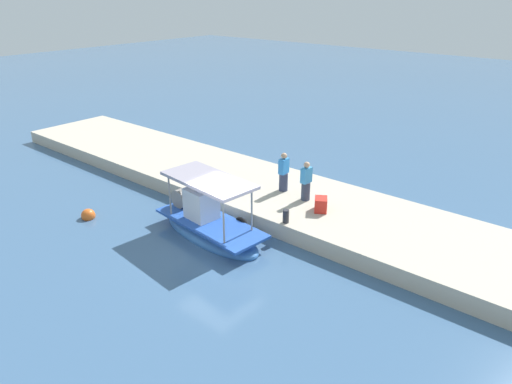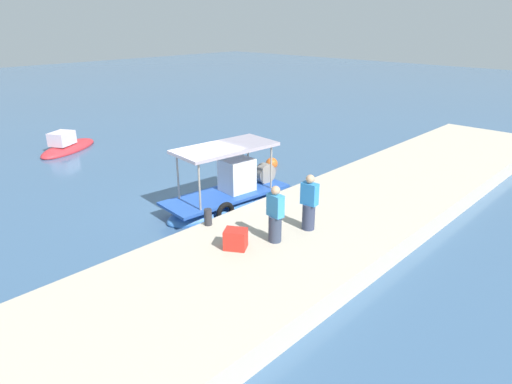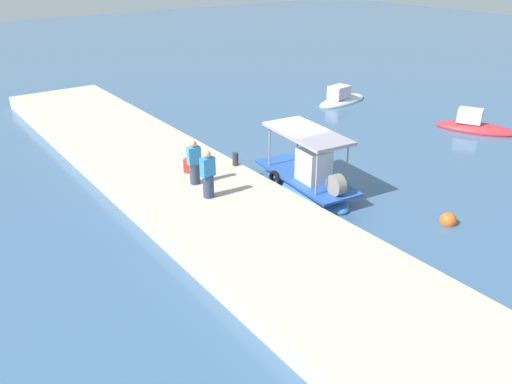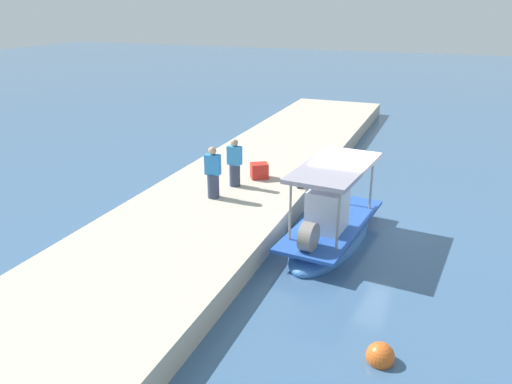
% 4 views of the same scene
% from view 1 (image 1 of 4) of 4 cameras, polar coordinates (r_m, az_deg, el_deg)
% --- Properties ---
extents(ground_plane, '(120.00, 120.00, 0.00)m').
position_cam_1_polar(ground_plane, '(17.46, -4.52, -6.89)').
color(ground_plane, '#3E6187').
extents(dock_quay, '(36.00, 5.15, 0.67)m').
position_cam_1_polar(dock_quay, '(20.39, 4.27, -1.08)').
color(dock_quay, beige).
rests_on(dock_quay, ground_plane).
extents(main_fishing_boat, '(5.18, 2.29, 2.75)m').
position_cam_1_polar(main_fishing_boat, '(18.21, -5.77, -3.98)').
color(main_fishing_boat, '#3A74C1').
rests_on(main_fishing_boat, ground_plane).
extents(fisherman_near_bollard, '(0.41, 0.50, 1.69)m').
position_cam_1_polar(fisherman_near_bollard, '(19.46, 6.13, 1.13)').
color(fisherman_near_bollard, '#333D53').
rests_on(fisherman_near_bollard, dock_quay).
extents(fisherman_by_crate, '(0.42, 0.51, 1.73)m').
position_cam_1_polar(fisherman_by_crate, '(20.29, 3.39, 2.26)').
color(fisherman_by_crate, '#323A55').
rests_on(fisherman_by_crate, dock_quay).
extents(mooring_bollard, '(0.24, 0.24, 0.52)m').
position_cam_1_polar(mooring_bollard, '(17.69, 3.67, -2.98)').
color(mooring_bollard, '#2D2D33').
rests_on(mooring_bollard, dock_quay).
extents(cargo_crate, '(0.73, 0.77, 0.56)m').
position_cam_1_polar(cargo_crate, '(18.74, 7.92, -1.51)').
color(cargo_crate, red).
rests_on(cargo_crate, dock_quay).
extents(marker_buoy, '(0.58, 0.58, 0.58)m').
position_cam_1_polar(marker_buoy, '(20.76, -19.81, -2.72)').
color(marker_buoy, orange).
rests_on(marker_buoy, ground_plane).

